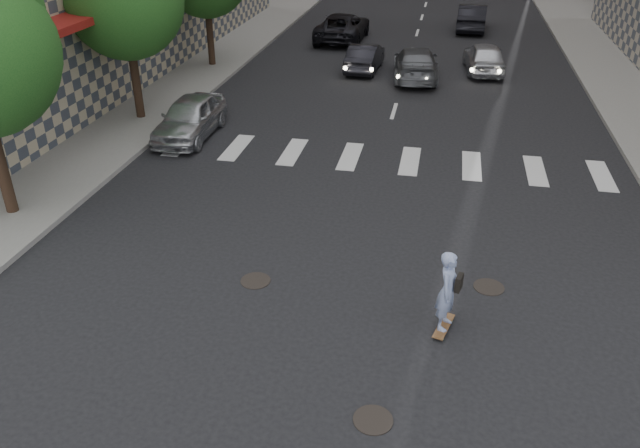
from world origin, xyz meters
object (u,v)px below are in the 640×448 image
at_px(traffic_car_a, 365,57).
at_px(traffic_car_d, 484,57).
at_px(skateboarder, 448,291).
at_px(traffic_car_c, 342,27).
at_px(traffic_car_e, 472,17).
at_px(silver_sedan, 190,117).
at_px(traffic_car_b, 416,63).

bearing_deg(traffic_car_a, traffic_car_d, -169.05).
relative_size(skateboarder, traffic_car_d, 0.44).
bearing_deg(traffic_car_d, skateboarder, 81.06).
bearing_deg(traffic_car_c, traffic_car_e, -148.60).
distance_m(traffic_car_c, traffic_car_e, 8.52).
bearing_deg(traffic_car_a, skateboarder, 105.14).
relative_size(silver_sedan, traffic_car_b, 0.86).
relative_size(traffic_car_a, traffic_car_c, 0.70).
xyz_separation_m(traffic_car_a, traffic_car_d, (5.66, 0.82, 0.08)).
relative_size(traffic_car_a, traffic_car_d, 0.92).
relative_size(traffic_car_d, traffic_car_e, 0.89).
height_order(traffic_car_c, traffic_car_e, traffic_car_e).
xyz_separation_m(silver_sedan, traffic_car_d, (10.59, 10.95, 0.01)).
bearing_deg(traffic_car_e, traffic_car_b, 79.12).
xyz_separation_m(traffic_car_b, traffic_car_d, (3.16, 1.76, 0.01)).
bearing_deg(skateboarder, traffic_car_b, 110.52).
height_order(traffic_car_b, traffic_car_e, traffic_car_e).
distance_m(skateboarder, traffic_car_a, 20.07).
bearing_deg(silver_sedan, skateboarder, -46.03).
relative_size(traffic_car_b, traffic_car_d, 1.15).
distance_m(traffic_car_b, traffic_car_d, 3.62).
height_order(skateboarder, silver_sedan, skateboarder).
height_order(skateboarder, traffic_car_c, skateboarder).
distance_m(silver_sedan, traffic_car_e, 22.96).
relative_size(skateboarder, traffic_car_c, 0.33).
xyz_separation_m(traffic_car_a, traffic_car_c, (-2.14, 6.14, 0.13)).
distance_m(traffic_car_a, traffic_car_c, 6.51).
xyz_separation_m(skateboarder, traffic_car_c, (-6.46, 25.74, -0.20)).
bearing_deg(skateboarder, silver_sedan, 149.29).
height_order(skateboarder, traffic_car_a, skateboarder).
bearing_deg(skateboarder, traffic_car_a, 117.38).
bearing_deg(traffic_car_e, silver_sedan, 66.21).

